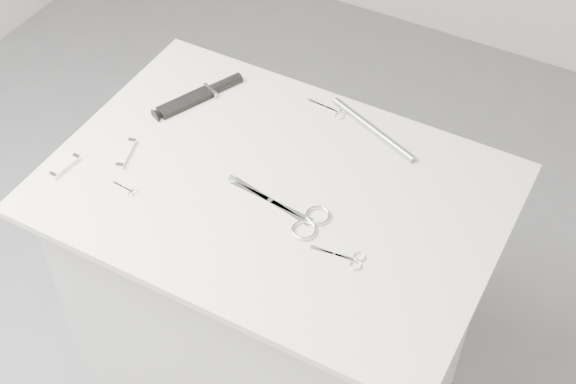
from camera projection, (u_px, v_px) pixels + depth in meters
The scene contains 10 objects.
plinth at pixel (277, 309), 2.11m from camera, with size 0.90×0.60×0.90m, color silver.
display_board at pixel (275, 190), 1.78m from camera, with size 1.00×0.70×0.02m, color beige.
large_shears at pixel (296, 215), 1.71m from camera, with size 0.25×0.11×0.01m.
embroidery_scissors_a at pixel (347, 258), 1.63m from camera, with size 0.12×0.05×0.00m.
embroidery_scissors_b at pixel (334, 110), 1.94m from camera, with size 0.11×0.05×0.00m.
tiny_scissors at pixel (128, 190), 1.76m from camera, with size 0.06×0.03×0.00m.
sheathed_knife at pixel (204, 94), 1.97m from camera, with size 0.13×0.23×0.03m.
pocket_knife_a at pixel (126, 153), 1.83m from camera, with size 0.05×0.10×0.01m.
pocket_knife_b at pixel (65, 166), 1.81m from camera, with size 0.03×0.08×0.01m.
metal_rail at pixel (373, 129), 1.89m from camera, with size 0.02×0.02×0.27m, color gray.
Camera 1 is at (0.61, -1.06, 2.20)m, focal length 50.00 mm.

